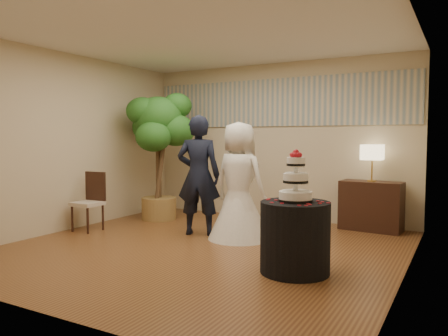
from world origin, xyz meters
The scene contains 15 objects.
floor centered at (0.00, 0.00, 0.00)m, with size 5.00×5.00×0.00m, color brown.
ceiling centered at (0.00, 0.00, 2.80)m, with size 5.00×5.00×0.00m, color white.
wall_back centered at (0.00, 2.50, 1.40)m, with size 5.00×0.06×2.80m, color beige.
wall_front centered at (0.00, -2.50, 1.40)m, with size 5.00×0.06×2.80m, color beige.
wall_left centered at (-2.50, 0.00, 1.40)m, with size 0.06×5.00×2.80m, color beige.
wall_right centered at (2.50, 0.00, 1.40)m, with size 0.06×5.00×2.80m, color beige.
mural_border centered at (0.00, 2.48, 2.10)m, with size 4.90×0.02×0.85m, color #A4A598.
groom centered at (-0.49, 0.67, 0.90)m, with size 0.66×0.43×1.81m, color black.
bride centered at (0.18, 0.71, 0.85)m, with size 0.91×0.91×1.70m, color white.
cake_table centered at (1.44, -0.41, 0.39)m, with size 0.75×0.75×0.78m, color black.
wedding_cake centered at (1.44, -0.41, 1.06)m, with size 0.37×0.37×0.57m, color white, non-canonical shape.
console centered at (1.74, 2.24, 0.39)m, with size 0.94×0.42×0.78m, color black.
table_lamp centered at (1.74, 2.24, 1.07)m, with size 0.32×0.32×0.58m, color #D4BE8C, non-canonical shape.
ficus_tree centered at (-1.78, 1.37, 1.16)m, with size 1.10×1.10×2.32m, color #26601E, non-canonical shape.
side_chair centered at (-2.16, 0.04, 0.46)m, with size 0.42×0.44×0.92m, color black, non-canonical shape.
Camera 1 is at (3.03, -4.87, 1.47)m, focal length 35.00 mm.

